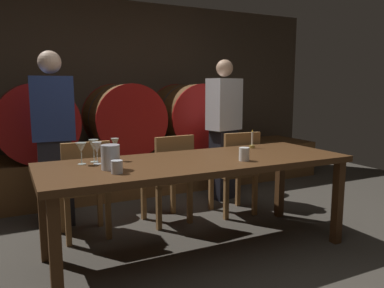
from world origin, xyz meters
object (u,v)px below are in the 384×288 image
at_px(wine_barrel_center, 123,118).
at_px(cup_right, 244,154).
at_px(chair_center, 170,175).
at_px(wine_barrel_left, 36,122).
at_px(cup_left, 117,167).
at_px(wine_barrel_right, 189,116).
at_px(wine_glass_center_left, 94,146).
at_px(dining_table, 199,168).
at_px(chair_right, 236,169).
at_px(candle_center, 252,143).
at_px(wine_glass_far_left, 81,148).
at_px(guest_left, 54,138).
at_px(pitcher, 110,157).
at_px(wine_glass_center_right, 97,148).
at_px(guest_right, 224,129).
at_px(wine_glass_far_right, 115,144).
at_px(chair_left, 85,185).

distance_m(wine_barrel_center, cup_right, 2.27).
bearing_deg(cup_right, chair_center, 105.75).
relative_size(wine_barrel_left, cup_left, 10.10).
bearing_deg(wine_barrel_right, wine_glass_center_left, -133.19).
height_order(dining_table, chair_right, chair_right).
height_order(wine_barrel_right, candle_center, wine_barrel_right).
bearing_deg(wine_glass_far_left, wine_barrel_center, 65.23).
bearing_deg(guest_left, pitcher, 104.57).
height_order(dining_table, cup_right, cup_right).
height_order(wine_glass_far_left, wine_glass_center_right, wine_glass_center_right).
bearing_deg(candle_center, wine_glass_far_left, -177.90).
distance_m(wine_glass_center_left, cup_right, 1.15).
distance_m(guest_left, guest_right, 1.91).
relative_size(chair_center, guest_left, 0.53).
xyz_separation_m(dining_table, wine_glass_center_left, (-0.76, 0.26, 0.20)).
distance_m(wine_barrel_left, wine_barrel_center, 1.02).
bearing_deg(wine_glass_far_left, pitcher, -60.24).
distance_m(wine_barrel_center, wine_glass_center_left, 1.92).
height_order(chair_center, pitcher, pitcher).
distance_m(wine_barrel_left, wine_glass_far_right, 1.84).
relative_size(wine_barrel_left, wine_glass_far_right, 5.05).
bearing_deg(wine_barrel_left, cup_left, -81.45).
bearing_deg(guest_right, wine_barrel_left, -37.20).
relative_size(chair_right, cup_left, 10.09).
distance_m(chair_center, wine_glass_far_right, 0.87).
distance_m(dining_table, cup_left, 0.74).
height_order(wine_glass_center_left, wine_glass_center_right, wine_glass_center_left).
bearing_deg(cup_right, pitcher, 171.24).
distance_m(chair_right, pitcher, 1.67).
bearing_deg(chair_left, chair_right, 178.64).
bearing_deg(wine_glass_center_left, guest_right, 28.61).
bearing_deg(pitcher, chair_right, 24.46).
distance_m(guest_right, candle_center, 0.96).
distance_m(wine_barrel_right, wine_glass_center_left, 2.44).
height_order(wine_barrel_center, dining_table, wine_barrel_center).
relative_size(pitcher, wine_glass_far_right, 0.99).
relative_size(pitcher, cup_right, 1.67).
bearing_deg(chair_left, candle_center, 165.17).
distance_m(wine_barrel_center, guest_left, 1.30).
bearing_deg(chair_center, cup_right, 100.25).
xyz_separation_m(wine_barrel_left, guest_right, (2.00, -0.84, -0.10)).
xyz_separation_m(guest_right, wine_glass_center_right, (-1.72, -1.03, 0.05)).
relative_size(wine_glass_center_left, wine_glass_far_right, 1.00).
bearing_deg(wine_barrel_left, dining_table, -62.84).
xyz_separation_m(chair_center, wine_glass_far_right, (-0.64, -0.44, 0.40)).
height_order(wine_barrel_right, wine_glass_center_right, wine_barrel_right).
bearing_deg(wine_glass_far_right, wine_barrel_left, 103.92).
bearing_deg(chair_left, wine_glass_center_left, 90.74).
xyz_separation_m(chair_right, wine_glass_far_right, (-1.37, -0.37, 0.40)).
distance_m(wine_barrel_left, chair_center, 1.79).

